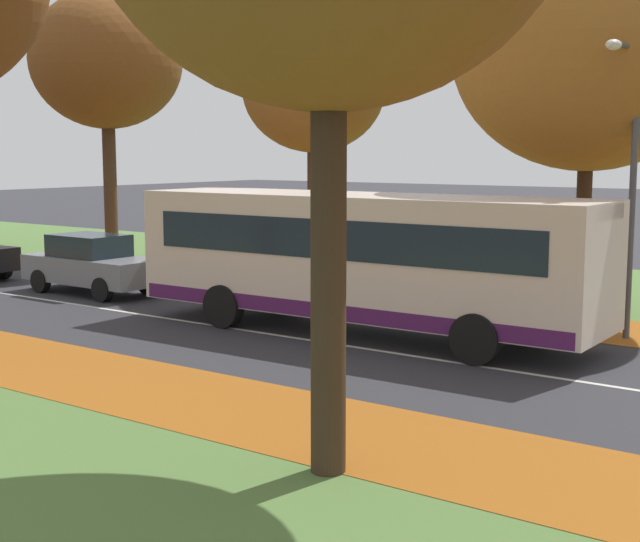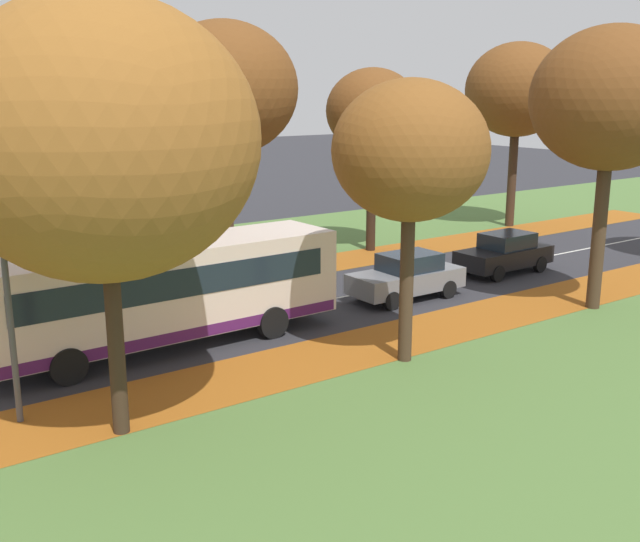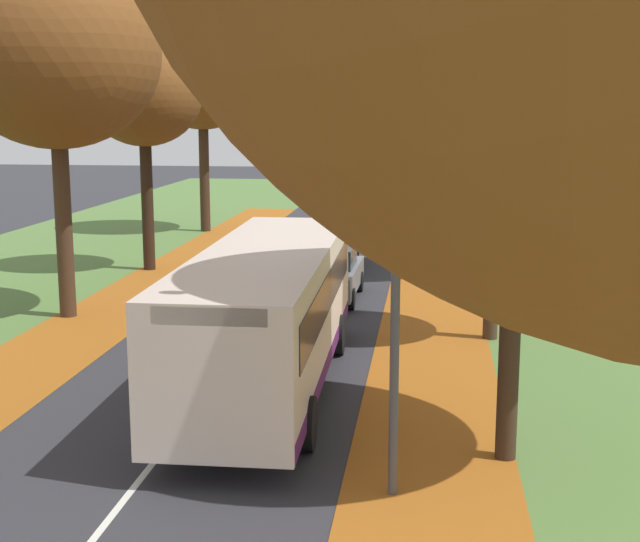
{
  "view_description": "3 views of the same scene",
  "coord_description": "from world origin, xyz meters",
  "views": [
    {
      "loc": [
        -14.54,
        0.95,
        3.88
      ],
      "look_at": [
        1.06,
        12.2,
        1.29
      ],
      "focal_mm": 50.0,
      "sensor_mm": 36.0,
      "label": 1
    },
    {
      "loc": [
        20.4,
        2.9,
        7.2
      ],
      "look_at": [
        1.67,
        16.32,
        1.59
      ],
      "focal_mm": 42.0,
      "sensor_mm": 36.0,
      "label": 2
    },
    {
      "loc": [
        4.48,
        -6.36,
        5.83
      ],
      "look_at": [
        2.09,
        12.78,
        2.26
      ],
      "focal_mm": 50.0,
      "sensor_mm": 36.0,
      "label": 3
    }
  ],
  "objects": [
    {
      "name": "tree_right_distant",
      "position": [
        5.95,
        34.92,
        6.22
      ],
      "size": [
        4.75,
        4.75,
        8.39
      ],
      "color": "#422D1E",
      "rests_on": "ground"
    },
    {
      "name": "tree_left_far",
      "position": [
        -5.59,
        24.37,
        6.23
      ],
      "size": [
        4.13,
        4.13,
        8.14
      ],
      "color": "black",
      "rests_on": "ground"
    },
    {
      "name": "leaf_litter_left",
      "position": [
        -4.6,
        14.0,
        0.01
      ],
      "size": [
        2.8,
        60.0,
        0.0
      ],
      "primitive_type": "cube",
      "color": "#9E5619",
      "rests_on": "grass_verge_left"
    },
    {
      "name": "leaf_litter_right",
      "position": [
        4.6,
        14.0,
        0.01
      ],
      "size": [
        2.8,
        60.0,
        0.0
      ],
      "primitive_type": "cube",
      "color": "#9E5619",
      "rests_on": "grass_verge_right"
    },
    {
      "name": "tree_right_far",
      "position": [
        6.0,
        24.59,
        6.88
      ],
      "size": [
        5.09,
        5.09,
        9.21
      ],
      "color": "#422D1E",
      "rests_on": "ground"
    },
    {
      "name": "tree_right_mid",
      "position": [
        6.06,
        16.02,
        5.64
      ],
      "size": [
        4.06,
        4.06,
        7.5
      ],
      "color": "#422D1E",
      "rests_on": "ground"
    },
    {
      "name": "bus",
      "position": [
        1.21,
        11.2,
        1.7
      ],
      "size": [
        2.79,
        10.44,
        2.98
      ],
      "color": "beige",
      "rests_on": "ground"
    },
    {
      "name": "tree_left_distant",
      "position": [
        -6.09,
        34.5,
        7.14
      ],
      "size": [
        5.38,
        5.38,
        9.6
      ],
      "color": "#382619",
      "rests_on": "ground"
    },
    {
      "name": "grass_verge_right",
      "position": [
        9.2,
        20.0,
        0.0
      ],
      "size": [
        12.0,
        90.0,
        0.01
      ],
      "primitive_type": "cube",
      "color": "#517538",
      "rests_on": "ground"
    },
    {
      "name": "car_black_following",
      "position": [
        0.91,
        25.98,
        0.81
      ],
      "size": [
        1.86,
        4.24,
        1.62
      ],
      "color": "black",
      "rests_on": "ground"
    },
    {
      "name": "road_centre_line",
      "position": [
        0.0,
        20.0,
        0.0
      ],
      "size": [
        0.12,
        80.0,
        0.01
      ],
      "primitive_type": "cube",
      "color": "silver",
      "rests_on": "ground"
    },
    {
      "name": "tree_right_near",
      "position": [
        5.82,
        8.07,
        6.24
      ],
      "size": [
        6.27,
        6.27,
        9.07
      ],
      "color": "#382619",
      "rests_on": "ground"
    },
    {
      "name": "tree_left_mid",
      "position": [
        -5.59,
        17.01,
        7.2
      ],
      "size": [
        5.67,
        5.67,
        9.78
      ],
      "color": "#422D1E",
      "rests_on": "ground"
    },
    {
      "name": "car_grey_lead",
      "position": [
        1.47,
        20.21,
        0.81
      ],
      "size": [
        1.83,
        4.23,
        1.62
      ],
      "color": "slate",
      "rests_on": "ground"
    },
    {
      "name": "streetlamp_right",
      "position": [
        3.67,
        6.43,
        3.74
      ],
      "size": [
        1.89,
        0.28,
        6.0
      ],
      "color": "#47474C",
      "rests_on": "ground"
    }
  ]
}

